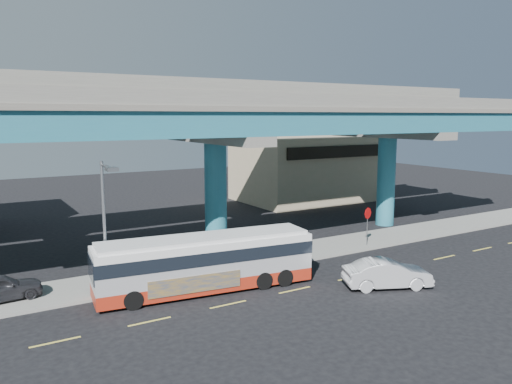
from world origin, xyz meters
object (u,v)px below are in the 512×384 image
street_lamp (106,209)px  stop_sign (368,218)px  sedan (387,274)px  transit_bus (206,261)px

street_lamp → stop_sign: street_lamp is taller
sedan → street_lamp: bearing=89.6°
transit_bus → stop_sign: transit_bus is taller
transit_bus → street_lamp: (-4.70, 1.39, 3.01)m
sedan → transit_bus: bearing=85.6°
street_lamp → stop_sign: bearing=2.2°
transit_bus → street_lamp: bearing=170.1°
street_lamp → stop_sign: size_ratio=2.50×
stop_sign → sedan: bearing=-118.4°
sedan → street_lamp: 15.05m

